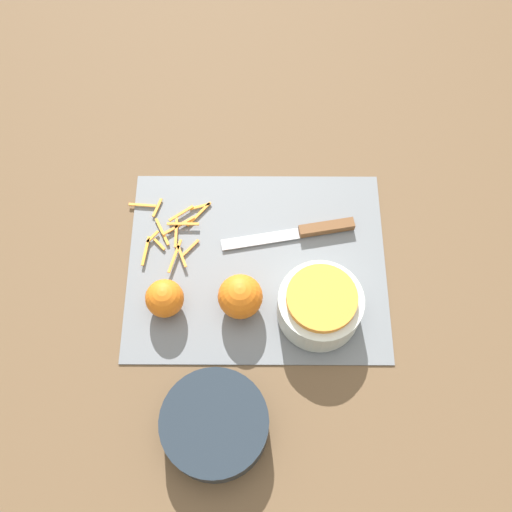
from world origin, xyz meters
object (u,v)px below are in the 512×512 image
at_px(bowl_speckled, 319,305).
at_px(orange_left, 239,297).
at_px(knife, 311,230).
at_px(orange_right, 164,298).
at_px(bowl_dark, 214,425).

xyz_separation_m(bowl_speckled, orange_left, (0.14, -0.01, 0.00)).
bearing_deg(knife, bowl_speckled, 81.91).
xyz_separation_m(bowl_speckled, orange_right, (0.27, -0.01, -0.00)).
height_order(bowl_speckled, orange_right, bowl_speckled).
xyz_separation_m(bowl_dark, orange_left, (-0.04, -0.21, 0.02)).
bearing_deg(bowl_speckled, orange_left, -6.22).
bearing_deg(knife, bowl_dark, 54.78).
distance_m(bowl_dark, orange_left, 0.22).
bearing_deg(orange_right, bowl_speckled, 177.18).
height_order(bowl_speckled, orange_left, same).
bearing_deg(orange_left, bowl_dark, 79.96).
distance_m(knife, orange_left, 0.20).
bearing_deg(bowl_speckled, bowl_dark, 48.64).
bearing_deg(bowl_dark, knife, -115.13).
xyz_separation_m(bowl_dark, knife, (-0.17, -0.36, -0.02)).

